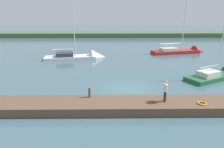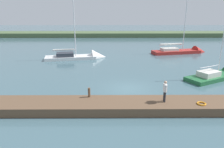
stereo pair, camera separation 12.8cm
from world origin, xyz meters
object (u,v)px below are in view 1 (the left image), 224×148
object	(u,v)px
person_on_dock	(165,90)
life_ring_buoy	(202,103)
sailboat_mid_channel	(183,52)
mooring_post_near	(90,92)
sailboat_far_left	(82,57)
sailboat_far_right	(222,76)

from	to	relation	value
person_on_dock	life_ring_buoy	bearing A→B (deg)	-10.00
sailboat_mid_channel	person_on_dock	bearing A→B (deg)	-124.62
mooring_post_near	sailboat_mid_channel	distance (m)	26.29
sailboat_far_left	sailboat_mid_channel	xyz separation A→B (m)	(-17.50, -4.49, -0.04)
sailboat_far_left	sailboat_far_right	world-z (taller)	sailboat_far_left
sailboat_far_left	mooring_post_near	bearing A→B (deg)	-92.19
person_on_dock	sailboat_far_left	bearing A→B (deg)	115.89
mooring_post_near	sailboat_far_left	world-z (taller)	sailboat_far_left
life_ring_buoy	sailboat_far_left	world-z (taller)	sailboat_far_left
life_ring_buoy	person_on_dock	distance (m)	2.79
life_ring_buoy	person_on_dock	bearing A→B (deg)	-11.03
life_ring_buoy	person_on_dock	xyz separation A→B (m)	(2.60, -0.51, 0.88)
mooring_post_near	sailboat_far_right	size ratio (longest dim) A/B	0.08
person_on_dock	sailboat_far_right	bearing A→B (deg)	44.70
mooring_post_near	sailboat_far_left	xyz separation A→B (m)	(2.71, -17.24, -0.85)
life_ring_buoy	person_on_dock	size ratio (longest dim) A/B	0.41
mooring_post_near	sailboat_mid_channel	bearing A→B (deg)	-124.22
person_on_dock	mooring_post_near	bearing A→B (deg)	171.83
sailboat_mid_channel	sailboat_far_right	size ratio (longest dim) A/B	1.25
mooring_post_near	person_on_dock	bearing A→B (deg)	170.80
sailboat_mid_channel	person_on_dock	xyz separation A→B (m)	(9.08, 22.65, 1.44)
sailboat_mid_channel	sailboat_far_right	xyz separation A→B (m)	(0.34, 14.31, -0.05)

